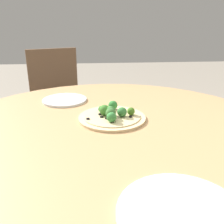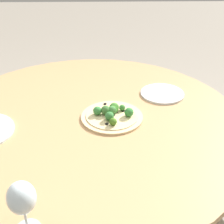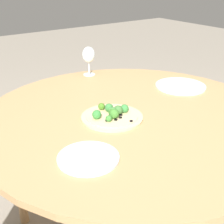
# 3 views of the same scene
# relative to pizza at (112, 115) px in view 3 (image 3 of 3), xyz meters

# --- Properties ---
(dining_table) EXTENTS (1.39, 1.39, 0.75)m
(dining_table) POSITION_rel_pizza_xyz_m (0.10, -0.01, -0.08)
(dining_table) COLOR tan
(dining_table) RESTS_ON ground_plane
(pizza) EXTENTS (0.27, 0.27, 0.06)m
(pizza) POSITION_rel_pizza_xyz_m (0.00, 0.00, 0.00)
(pizza) COLOR #DBBC89
(pizza) RESTS_ON dining_table
(wine_glass) EXTENTS (0.08, 0.08, 0.18)m
(wine_glass) POSITION_rel_pizza_xyz_m (0.25, 0.59, 0.11)
(wine_glass) COLOR silver
(wine_glass) RESTS_ON dining_table
(plate_near) EXTENTS (0.28, 0.28, 0.01)m
(plate_near) POSITION_rel_pizza_xyz_m (0.55, 0.10, -0.01)
(plate_near) COLOR silver
(plate_near) RESTS_ON dining_table
(plate_far) EXTENTS (0.22, 0.22, 0.01)m
(plate_far) POSITION_rel_pizza_xyz_m (-0.26, -0.22, -0.01)
(plate_far) COLOR silver
(plate_far) RESTS_ON dining_table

